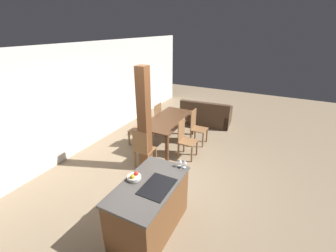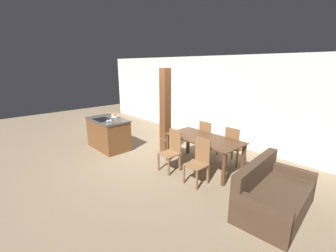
{
  "view_description": "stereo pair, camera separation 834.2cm",
  "coord_description": "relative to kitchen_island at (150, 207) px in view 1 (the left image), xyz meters",
  "views": [
    {
      "loc": [
        -3.59,
        -1.93,
        3.04
      ],
      "look_at": [
        0.6,
        0.2,
        0.95
      ],
      "focal_mm": 24.0,
      "sensor_mm": 36.0,
      "label": 1
    },
    {
      "loc": [
        4.58,
        -3.46,
        2.44
      ],
      "look_at": [
        0.6,
        0.2,
        0.95
      ],
      "focal_mm": 24.0,
      "sensor_mm": 36.0,
      "label": 2
    }
  ],
  "objects": [
    {
      "name": "fruit_bowl",
      "position": [
        -0.01,
        0.25,
        0.49
      ],
      "size": [
        0.21,
        0.21,
        0.11
      ],
      "color": "silver",
      "rests_on": "kitchen_island"
    },
    {
      "name": "couch",
      "position": [
        4.63,
        0.58,
        -0.18
      ],
      "size": [
        1.02,
        1.68,
        0.83
      ],
      "rotation": [
        0.0,
        0.0,
        1.66
      ],
      "color": "#473323",
      "rests_on": "ground_plane"
    },
    {
      "name": "wine_glass_near",
      "position": [
        0.62,
        -0.31,
        0.56
      ],
      "size": [
        0.07,
        0.07,
        0.14
      ],
      "color": "silver",
      "rests_on": "kitchen_island"
    },
    {
      "name": "dining_chair_near_right",
      "position": [
        3.16,
        0.38,
        0.04
      ],
      "size": [
        0.4,
        0.4,
        0.97
      ],
      "color": "brown",
      "rests_on": "ground_plane"
    },
    {
      "name": "wall_back",
      "position": [
        1.32,
        3.0,
        0.9
      ],
      "size": [
        11.2,
        0.08,
        2.7
      ],
      "color": "silver",
      "rests_on": "ground_plane"
    },
    {
      "name": "wine_glass_middle",
      "position": [
        0.62,
        -0.23,
        0.56
      ],
      "size": [
        0.07,
        0.07,
        0.14
      ],
      "color": "silver",
      "rests_on": "kitchen_island"
    },
    {
      "name": "dining_chair_head_end",
      "position": [
        1.45,
        1.05,
        0.04
      ],
      "size": [
        0.4,
        0.4,
        0.97
      ],
      "rotation": [
        0.0,
        0.0,
        1.57
      ],
      "color": "brown",
      "rests_on": "ground_plane"
    },
    {
      "name": "ground_plane",
      "position": [
        1.32,
        0.45,
        -0.45
      ],
      "size": [
        16.0,
        16.0,
        0.0
      ],
      "primitive_type": "plane",
      "color": "#847056"
    },
    {
      "name": "timber_post",
      "position": [
        1.45,
        0.98,
        0.72
      ],
      "size": [
        0.23,
        0.23,
        2.35
      ],
      "color": "brown",
      "rests_on": "ground_plane"
    },
    {
      "name": "dining_chair_far_right",
      "position": [
        3.16,
        1.72,
        0.04
      ],
      "size": [
        0.4,
        0.4,
        0.97
      ],
      "rotation": [
        0.0,
        0.0,
        3.14
      ],
      "color": "brown",
      "rests_on": "ground_plane"
    },
    {
      "name": "dining_chair_near_left",
      "position": [
        2.34,
        0.38,
        0.04
      ],
      "size": [
        0.4,
        0.4,
        0.97
      ],
      "color": "brown",
      "rests_on": "ground_plane"
    },
    {
      "name": "dining_chair_far_left",
      "position": [
        2.34,
        1.72,
        0.04
      ],
      "size": [
        0.4,
        0.4,
        0.97
      ],
      "rotation": [
        0.0,
        0.0,
        3.14
      ],
      "color": "brown",
      "rests_on": "ground_plane"
    },
    {
      "name": "dining_table",
      "position": [
        2.75,
        1.05,
        0.2
      ],
      "size": [
        1.83,
        0.9,
        0.75
      ],
      "color": "#51331E",
      "rests_on": "ground_plane"
    },
    {
      "name": "kitchen_island",
      "position": [
        0.0,
        0.0,
        0.0
      ],
      "size": [
        1.38,
        0.78,
        0.91
      ],
      "color": "brown",
      "rests_on": "ground_plane"
    }
  ]
}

